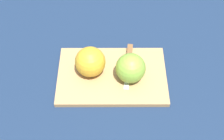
{
  "coord_description": "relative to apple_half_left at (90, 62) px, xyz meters",
  "views": [
    {
      "loc": [
        0.03,
        -0.54,
        0.73
      ],
      "look_at": [
        0.0,
        0.0,
        0.03
      ],
      "focal_mm": 50.0,
      "sensor_mm": 36.0,
      "label": 1
    }
  ],
  "objects": [
    {
      "name": "knife",
      "position": [
        0.11,
        0.05,
        -0.04
      ],
      "size": [
        0.02,
        0.16,
        0.02
      ],
      "rotation": [
        0.0,
        0.0,
        -1.62
      ],
      "color": "silver",
      "rests_on": "cutting_board"
    },
    {
      "name": "apple_half_right",
      "position": [
        0.11,
        -0.01,
        -0.0
      ],
      "size": [
        0.08,
        0.08,
        0.08
      ],
      "rotation": [
        0.0,
        0.0,
        3.34
      ],
      "color": "olive",
      "rests_on": "cutting_board"
    },
    {
      "name": "apple_half_left",
      "position": [
        0.0,
        0.0,
        0.0
      ],
      "size": [
        0.09,
        0.09,
        0.09
      ],
      "rotation": [
        0.0,
        0.0,
        2.64
      ],
      "color": "gold",
      "rests_on": "cutting_board"
    },
    {
      "name": "ground_plane",
      "position": [
        0.06,
        -0.01,
        -0.06
      ],
      "size": [
        4.0,
        4.0,
        0.0
      ],
      "primitive_type": "plane",
      "color": "#14233D"
    },
    {
      "name": "cutting_board",
      "position": [
        0.06,
        -0.01,
        -0.05
      ],
      "size": [
        0.33,
        0.22,
        0.01
      ],
      "color": "#A37A4C",
      "rests_on": "ground_plane"
    }
  ]
}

